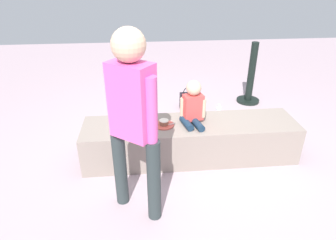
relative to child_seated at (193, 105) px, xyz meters
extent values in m
plane|color=#AA939C|center=(-0.02, -0.02, -0.65)|extent=(12.00, 12.00, 0.00)
cube|color=gray|center=(-0.02, -0.02, -0.43)|extent=(2.37, 0.58, 0.43)
cylinder|color=#182F45|center=(-0.08, -0.08, -0.18)|extent=(0.13, 0.26, 0.08)
cylinder|color=#182F45|center=(0.04, -0.10, -0.18)|extent=(0.13, 0.26, 0.08)
cube|color=#DE4743|center=(0.00, 0.02, -0.03)|extent=(0.23, 0.18, 0.28)
sphere|color=#DBAD8C|center=(0.00, 0.02, 0.19)|extent=(0.16, 0.16, 0.16)
cylinder|color=#DBAD8C|center=(-0.11, 0.05, -0.04)|extent=(0.05, 0.05, 0.21)
cylinder|color=#DBAD8C|center=(0.12, -0.01, -0.04)|extent=(0.05, 0.05, 0.21)
cylinder|color=#293334|center=(-0.47, -0.90, -0.26)|extent=(0.12, 0.12, 0.77)
cylinder|color=#293334|center=(-0.76, -0.68, -0.26)|extent=(0.12, 0.12, 0.77)
cube|color=#E353A2|center=(-0.62, -0.79, 0.42)|extent=(0.38, 0.36, 0.59)
sphere|color=#DBAD8C|center=(-0.62, -0.79, 0.84)|extent=(0.25, 0.25, 0.25)
cylinder|color=#E353A2|center=(-0.48, -0.90, 0.37)|extent=(0.09, 0.09, 0.56)
cylinder|color=#E353A2|center=(-0.76, -0.69, 0.37)|extent=(0.09, 0.09, 0.56)
cylinder|color=#E0594C|center=(-0.32, -0.03, -0.21)|extent=(0.22, 0.22, 0.01)
cylinder|color=#915D47|center=(-0.32, -0.03, -0.18)|extent=(0.10, 0.10, 0.05)
cylinder|color=silver|center=(-0.32, -0.03, -0.15)|extent=(0.10, 0.10, 0.01)
cube|color=silver|center=(-0.26, -0.04, -0.20)|extent=(0.11, 0.04, 0.00)
cube|color=#59C6B2|center=(-0.84, 1.02, -0.49)|extent=(0.20, 0.09, 0.32)
torus|color=white|center=(-0.88, 1.02, -0.33)|extent=(0.08, 0.01, 0.08)
torus|color=white|center=(-0.79, 1.02, -0.33)|extent=(0.08, 0.01, 0.08)
cylinder|color=black|center=(1.19, 1.45, -0.63)|extent=(0.36, 0.36, 0.04)
cylinder|color=black|center=(1.19, 1.45, -0.14)|extent=(0.11, 0.11, 0.93)
cylinder|color=silver|center=(0.55, 0.89, -0.56)|extent=(0.07, 0.07, 0.18)
cone|color=silver|center=(0.55, 0.89, -0.45)|extent=(0.07, 0.07, 0.03)
cylinder|color=white|center=(0.55, 0.89, -0.42)|extent=(0.03, 0.03, 0.02)
cylinder|color=red|center=(0.00, 0.85, -0.59)|extent=(0.09, 0.09, 0.12)
cube|color=white|center=(-0.18, 0.58, -0.60)|extent=(0.32, 0.36, 0.10)
cube|color=black|center=(0.20, 1.29, -0.52)|extent=(0.31, 0.12, 0.25)
torus|color=black|center=(0.20, 1.29, -0.40)|extent=(0.23, 0.01, 0.23)
camera|label=1|loc=(-0.54, -2.81, 1.31)|focal=31.24mm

